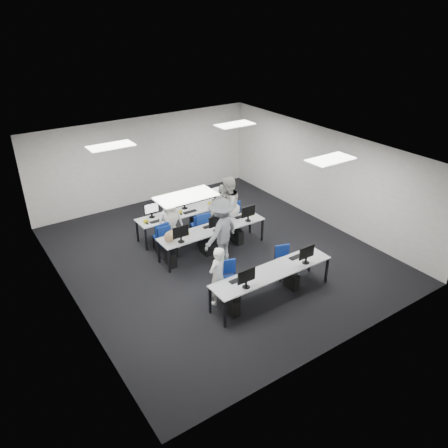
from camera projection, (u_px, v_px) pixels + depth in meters
room at (216, 206)px, 11.68m from camera, size 9.00×9.02×3.00m
ceiling_panels at (216, 152)px, 11.00m from camera, size 5.20×4.60×0.02m
desk_front at (272, 273)px, 10.28m from camera, size 3.20×0.70×0.73m
desk_mid at (213, 230)px, 12.20m from camera, size 3.20×0.70×0.73m
desk_back at (188, 212)px, 13.23m from camera, size 3.20×0.70×0.73m
equipment_front at (266, 287)px, 10.32m from camera, size 2.51×0.41×1.19m
equipment_mid at (207, 242)px, 12.24m from camera, size 2.91×0.41×1.19m
equipment_back at (193, 220)px, 13.49m from camera, size 2.91×0.41×1.19m
chair_0 at (229, 287)px, 10.43m from camera, size 0.59×0.62×0.93m
chair_1 at (284, 267)px, 11.25m from camera, size 0.52×0.55×0.83m
chair_2 at (166, 246)px, 12.16m from camera, size 0.46×0.50×0.91m
chair_3 at (202, 236)px, 12.79m from camera, size 0.47×0.50×0.81m
chair_4 at (229, 226)px, 13.25m from camera, size 0.57×0.60×0.95m
chair_5 at (162, 242)px, 12.40m from camera, size 0.45×0.48×0.86m
chair_6 at (201, 231)px, 12.95m from camera, size 0.51×0.55×0.94m
chair_7 at (231, 219)px, 13.65m from camera, size 0.61×0.64×0.98m
handbag at (170, 236)px, 11.45m from camera, size 0.42×0.33×0.30m
student_0 at (218, 276)px, 10.05m from camera, size 0.62×0.50×1.48m
student_1 at (228, 207)px, 12.97m from camera, size 1.11×1.01×1.86m
student_2 at (170, 222)px, 12.39m from camera, size 0.82×0.58×1.56m
student_3 at (222, 210)px, 13.06m from camera, size 1.01×0.61×1.61m
photographer at (221, 231)px, 11.58m from camera, size 1.37×1.05×1.87m
dslr_camera at (215, 195)px, 11.22m from camera, size 0.19×0.22×0.10m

